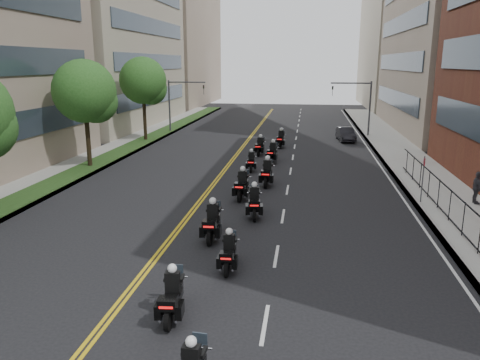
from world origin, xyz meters
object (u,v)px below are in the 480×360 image
(motorcycle_6, at_px, (242,186))
(motorcycle_8, at_px, (251,162))
(motorcycle_4, at_px, (212,223))
(pedestrian_c, at_px, (477,188))
(motorcycle_7, at_px, (267,174))
(motorcycle_11, at_px, (281,140))
(motorcycle_9, at_px, (273,153))
(parked_sedan, at_px, (346,134))
(motorcycle_3, at_px, (229,253))
(motorcycle_5, at_px, (254,203))
(motorcycle_10, at_px, (260,147))
(motorcycle_2, at_px, (172,297))

(motorcycle_6, height_order, motorcycle_8, motorcycle_6)
(motorcycle_4, distance_m, pedestrian_c, 14.43)
(motorcycle_7, xyz_separation_m, motorcycle_11, (0.07, 13.53, -0.03))
(motorcycle_8, distance_m, motorcycle_9, 3.44)
(parked_sedan, bearing_deg, motorcycle_11, -148.94)
(motorcycle_7, height_order, motorcycle_9, motorcycle_7)
(motorcycle_3, distance_m, motorcycle_9, 19.39)
(motorcycle_6, bearing_deg, motorcycle_5, -69.38)
(motorcycle_9, bearing_deg, pedestrian_c, -33.87)
(motorcycle_10, bearing_deg, motorcycle_4, -85.18)
(motorcycle_5, bearing_deg, motorcycle_8, 91.29)
(motorcycle_2, relative_size, motorcycle_9, 0.95)
(motorcycle_3, height_order, motorcycle_4, motorcycle_4)
(motorcycle_5, distance_m, motorcycle_7, 6.20)
(motorcycle_11, bearing_deg, motorcycle_2, -88.74)
(motorcycle_3, bearing_deg, motorcycle_11, 86.95)
(motorcycle_2, bearing_deg, motorcycle_4, 85.50)
(motorcycle_2, bearing_deg, motorcycle_10, 84.62)
(motorcycle_4, bearing_deg, parked_sedan, 72.40)
(motorcycle_8, distance_m, parked_sedan, 16.12)
(motorcycle_6, relative_size, parked_sedan, 0.62)
(motorcycle_3, xyz_separation_m, motorcycle_5, (0.25, 6.13, 0.08))
(motorcycle_5, height_order, parked_sedan, motorcycle_5)
(motorcycle_2, xyz_separation_m, motorcycle_7, (1.45, 15.89, 0.08))
(motorcycle_7, bearing_deg, motorcycle_5, -89.77)
(motorcycle_6, height_order, motorcycle_7, motorcycle_7)
(motorcycle_6, bearing_deg, motorcycle_7, 72.13)
(motorcycle_4, bearing_deg, motorcycle_8, 87.51)
(motorcycle_10, distance_m, pedestrian_c, 17.85)
(motorcycle_2, relative_size, parked_sedan, 0.57)
(motorcycle_8, bearing_deg, motorcycle_2, -94.24)
(motorcycle_5, bearing_deg, motorcycle_6, 102.02)
(motorcycle_3, relative_size, parked_sedan, 0.53)
(motorcycle_3, xyz_separation_m, motorcycle_6, (-0.78, 9.24, 0.11))
(motorcycle_2, xyz_separation_m, motorcycle_3, (1.11, 3.57, -0.04))
(motorcycle_5, bearing_deg, motorcycle_11, 83.17)
(motorcycle_3, height_order, motorcycle_7, motorcycle_7)
(motorcycle_10, bearing_deg, motorcycle_5, -80.08)
(motorcycle_7, bearing_deg, motorcycle_9, 92.66)
(motorcycle_3, bearing_deg, motorcycle_9, 87.40)
(motorcycle_5, xyz_separation_m, pedestrian_c, (11.39, 3.37, 0.33))
(motorcycle_10, bearing_deg, motorcycle_3, -82.03)
(parked_sedan, bearing_deg, motorcycle_2, -108.60)
(motorcycle_7, bearing_deg, parked_sedan, 72.52)
(pedestrian_c, bearing_deg, motorcycle_3, 129.12)
(motorcycle_2, distance_m, parked_sedan, 34.82)
(motorcycle_9, height_order, pedestrian_c, pedestrian_c)
(motorcycle_3, relative_size, motorcycle_8, 1.00)
(motorcycle_2, height_order, motorcycle_10, motorcycle_10)
(motorcycle_3, bearing_deg, motorcycle_6, 92.74)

